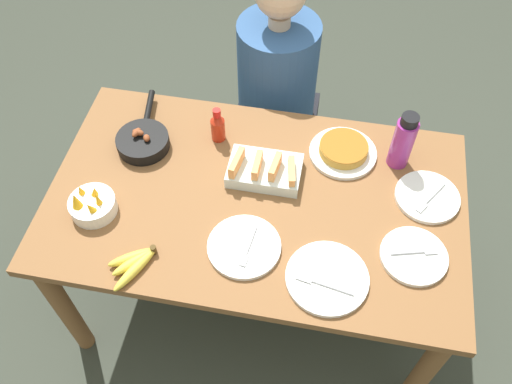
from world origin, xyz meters
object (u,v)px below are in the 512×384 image
object	(u,v)px
melon_tray	(264,170)
water_bottle	(403,141)
empty_plate_near_front	(245,247)
banana_bunch	(134,263)
frittata_plate_center	(343,151)
empty_plate_mid_edge	(327,278)
hot_sauce_bottle	(218,126)
empty_plate_far_right	(427,197)
fruit_bowl_mango	(92,205)
empty_plate_far_left	(414,256)
skillet	(143,140)
person_figure	(276,107)

from	to	relation	value
melon_tray	water_bottle	world-z (taller)	water_bottle
empty_plate_near_front	melon_tray	bearing A→B (deg)	88.33
banana_bunch	water_bottle	xyz separation A→B (m)	(0.82, 0.60, 0.10)
melon_tray	frittata_plate_center	distance (m)	0.31
empty_plate_mid_edge	hot_sauce_bottle	bearing A→B (deg)	131.95
empty_plate_far_right	hot_sauce_bottle	distance (m)	0.80
fruit_bowl_mango	empty_plate_far_right	bearing A→B (deg)	13.22
empty_plate_near_front	empty_plate_mid_edge	distance (m)	0.29
frittata_plate_center	hot_sauce_bottle	size ratio (longest dim) A/B	1.69
empty_plate_far_left	hot_sauce_bottle	size ratio (longest dim) A/B	1.48
banana_bunch	empty_plate_near_front	world-z (taller)	banana_bunch
skillet	frittata_plate_center	distance (m)	0.75
empty_plate_near_front	hot_sauce_bottle	bearing A→B (deg)	112.95
frittata_plate_center	fruit_bowl_mango	distance (m)	0.92
melon_tray	empty_plate_far_right	xyz separation A→B (m)	(0.58, 0.01, -0.02)
banana_bunch	empty_plate_mid_edge	world-z (taller)	banana_bunch
hot_sauce_bottle	fruit_bowl_mango	bearing A→B (deg)	-130.22
melon_tray	empty_plate_near_front	bearing A→B (deg)	-91.67
frittata_plate_center	water_bottle	xyz separation A→B (m)	(0.20, 0.00, 0.09)
skillet	empty_plate_near_front	world-z (taller)	skillet
melon_tray	empty_plate_near_front	world-z (taller)	melon_tray
empty_plate_mid_edge	water_bottle	size ratio (longest dim) A/B	1.13
empty_plate_far_left	empty_plate_mid_edge	bearing A→B (deg)	-153.88
frittata_plate_center	person_figure	world-z (taller)	person_figure
fruit_bowl_mango	water_bottle	world-z (taller)	water_bottle
skillet	water_bottle	size ratio (longest dim) A/B	1.52
water_bottle	hot_sauce_bottle	bearing A→B (deg)	-179.52
melon_tray	empty_plate_far_left	xyz separation A→B (m)	(0.54, -0.25, -0.02)
banana_bunch	water_bottle	distance (m)	1.02
melon_tray	person_figure	world-z (taller)	person_figure
hot_sauce_bottle	person_figure	distance (m)	0.56
person_figure	empty_plate_far_left	bearing A→B (deg)	-55.12
empty_plate_far_left	empty_plate_far_right	distance (m)	0.25
fruit_bowl_mango	hot_sauce_bottle	world-z (taller)	hot_sauce_bottle
empty_plate_far_left	hot_sauce_bottle	distance (m)	0.84
skillet	empty_plate_mid_edge	world-z (taller)	skillet
hot_sauce_bottle	person_figure	bearing A→B (deg)	70.61
empty_plate_near_front	skillet	bearing A→B (deg)	141.28
frittata_plate_center	empty_plate_mid_edge	distance (m)	0.53
empty_plate_near_front	empty_plate_far_right	world-z (taller)	same
water_bottle	banana_bunch	bearing A→B (deg)	-143.85
melon_tray	empty_plate_mid_edge	bearing A→B (deg)	-54.50
banana_bunch	fruit_bowl_mango	world-z (taller)	fruit_bowl_mango
empty_plate_near_front	empty_plate_far_left	distance (m)	0.55
empty_plate_near_front	hot_sauce_bottle	xyz separation A→B (m)	(-0.20, 0.46, 0.06)
banana_bunch	empty_plate_mid_edge	xyz separation A→B (m)	(0.62, 0.06, -0.01)
empty_plate_near_front	person_figure	bearing A→B (deg)	92.46
empty_plate_far_left	empty_plate_far_right	size ratio (longest dim) A/B	0.97
skillet	frittata_plate_center	world-z (taller)	skillet
hot_sauce_bottle	water_bottle	bearing A→B (deg)	0.48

